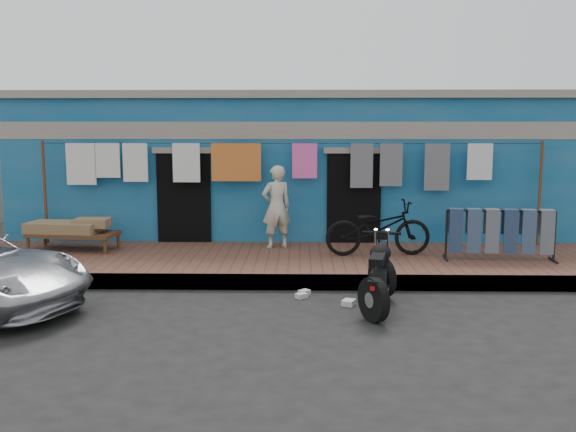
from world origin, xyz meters
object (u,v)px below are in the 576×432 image
object	(u,v)px
bicycle	(378,222)
charpoy	(74,235)
seated_person	(276,207)
jeans_rack	(500,234)
motorcycle	(378,273)

from	to	relation	value
bicycle	charpoy	world-z (taller)	bicycle
seated_person	bicycle	xyz separation A→B (m)	(1.92, -0.73, -0.19)
seated_person	jeans_rack	size ratio (longest dim) A/B	0.81
bicycle	jeans_rack	xyz separation A→B (m)	(2.14, -0.40, -0.15)
motorcycle	jeans_rack	xyz separation A→B (m)	(2.44, 2.28, 0.20)
seated_person	jeans_rack	distance (m)	4.22
jeans_rack	motorcycle	bearing A→B (deg)	-137.02
motorcycle	jeans_rack	bearing A→B (deg)	55.08
bicycle	charpoy	bearing A→B (deg)	80.97
seated_person	bicycle	size ratio (longest dim) A/B	0.84
seated_person	motorcycle	xyz separation A→B (m)	(1.61, -3.41, -0.53)
seated_person	jeans_rack	xyz separation A→B (m)	(4.06, -1.13, -0.34)
motorcycle	charpoy	size ratio (longest dim) A/B	0.94
bicycle	motorcycle	distance (m)	2.72
seated_person	charpoy	size ratio (longest dim) A/B	0.89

